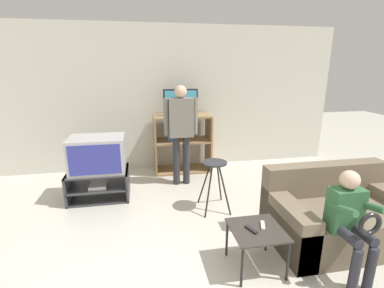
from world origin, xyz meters
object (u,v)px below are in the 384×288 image
at_px(tv_stand, 99,184).
at_px(folding_stool, 215,172).
at_px(remote_control_black, 251,229).
at_px(remote_control_white, 263,225).
at_px(television_flat, 181,103).
at_px(person_seated_child, 351,217).
at_px(television_main, 98,154).
at_px(person_standing_adult, 181,126).
at_px(media_shelf, 182,143).
at_px(snack_table, 257,233).
at_px(couch, 338,217).

distance_m(tv_stand, folding_stool, 1.72).
xyz_separation_m(remote_control_black, remote_control_white, (0.13, 0.04, 0.00)).
bearing_deg(television_flat, person_seated_child, -69.42).
relative_size(television_main, person_standing_adult, 0.47).
height_order(remote_control_black, person_standing_adult, person_standing_adult).
relative_size(media_shelf, television_flat, 1.73).
distance_m(snack_table, person_standing_adult, 2.23).
distance_m(media_shelf, folding_stool, 1.52).
bearing_deg(media_shelf, person_seated_child, -69.97).
bearing_deg(snack_table, person_standing_adult, 100.80).
distance_m(couch, person_standing_adult, 2.46).
height_order(television_main, snack_table, television_main).
bearing_deg(snack_table, person_seated_child, -16.79).
relative_size(media_shelf, person_standing_adult, 0.65).
height_order(tv_stand, remote_control_black, remote_control_black).
distance_m(media_shelf, television_flat, 0.73).
xyz_separation_m(television_flat, folding_stool, (0.23, -1.48, -0.73)).
height_order(tv_stand, folding_stool, folding_stool).
bearing_deg(tv_stand, television_main, 34.38).
xyz_separation_m(remote_control_black, couch, (1.14, 0.28, -0.15)).
relative_size(tv_stand, folding_stool, 1.26).
bearing_deg(remote_control_black, tv_stand, 110.84).
bearing_deg(remote_control_black, person_standing_adult, 78.67).
height_order(remote_control_white, couch, couch).
bearing_deg(media_shelf, remote_control_white, -82.12).
bearing_deg(couch, snack_table, -165.93).
relative_size(remote_control_white, person_seated_child, 0.14).
distance_m(remote_control_black, person_seated_child, 0.88).
height_order(television_main, remote_control_black, television_main).
height_order(television_main, folding_stool, television_main).
distance_m(remote_control_white, couch, 1.04).
bearing_deg(person_standing_adult, television_flat, 81.80).
relative_size(folding_stool, person_seated_child, 0.68).
distance_m(snack_table, person_seated_child, 0.84).
bearing_deg(television_main, folding_stool, -22.07).
bearing_deg(person_seated_child, remote_control_black, 165.12).
bearing_deg(couch, media_shelf, 119.48).
bearing_deg(television_main, person_seated_child, -40.39).
distance_m(snack_table, couch, 1.11).
relative_size(tv_stand, television_main, 1.13).
bearing_deg(television_flat, couch, -59.86).
xyz_separation_m(snack_table, remote_control_white, (0.07, 0.03, 0.06)).
xyz_separation_m(television_flat, snack_table, (0.32, -2.68, -0.89)).
bearing_deg(media_shelf, tv_stand, -147.26).
xyz_separation_m(media_shelf, couch, (1.37, -2.43, -0.26)).
bearing_deg(television_main, person_standing_adult, 12.71).
height_order(television_main, person_standing_adult, person_standing_adult).
height_order(television_flat, snack_table, television_flat).
height_order(media_shelf, person_standing_adult, person_standing_adult).
relative_size(television_flat, person_seated_child, 0.60).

